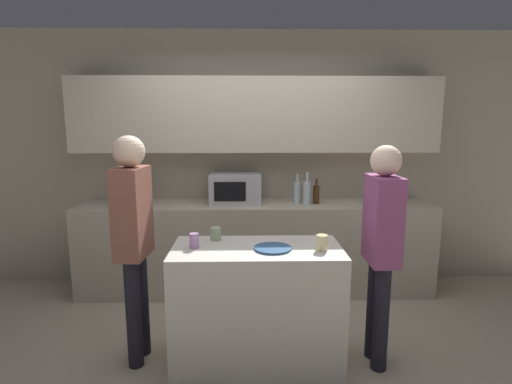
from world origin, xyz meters
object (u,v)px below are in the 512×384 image
bottle_1 (307,192)px  bottle_2 (316,194)px  cup_1 (322,243)px  plate_on_island (273,248)px  person_left (382,239)px  person_center (133,231)px  potted_plant (389,183)px  cup_0 (216,234)px  cup_2 (194,241)px  toaster (131,194)px  microwave (235,188)px  bottle_0 (297,192)px

bottle_1 → bottle_2: size_ratio=1.26×
bottle_2 → cup_1: bottle_2 is taller
plate_on_island → person_left: bearing=2.7°
bottle_1 → person_center: (-1.41, -1.19, -0.06)m
potted_plant → cup_0: 2.09m
bottle_1 → cup_2: size_ratio=3.17×
bottle_2 → potted_plant: bearing=5.2°
bottle_1 → bottle_2: 0.12m
toaster → person_center: size_ratio=0.16×
cup_2 → microwave: bearing=79.6°
bottle_0 → plate_on_island: (-0.34, -1.39, -0.15)m
cup_2 → person_left: size_ratio=0.06×
potted_plant → bottle_1: 0.88m
plate_on_island → bottle_1: bearing=71.8°
plate_on_island → cup_1: 0.34m
potted_plant → bottle_2: 0.77m
bottle_0 → cup_2: size_ratio=2.92×
potted_plant → bottle_2: potted_plant is taller
microwave → plate_on_island: 1.46m
bottle_0 → person_left: 1.42m
bottle_0 → potted_plant: bearing=2.0°
cup_0 → person_left: 1.19m
microwave → bottle_0: bearing=-2.8°
cup_0 → microwave: bearing=84.4°
microwave → cup_0: (-0.12, -1.19, -0.14)m
toaster → cup_2: size_ratio=2.53×
cup_2 → bottle_2: bearing=50.4°
toaster → bottle_0: 1.72m
cup_0 → person_center: size_ratio=0.06×
person_center → cup_1: bearing=88.2°
bottle_1 → toaster: bearing=176.3°
plate_on_island → person_left: person_left is taller
cup_1 → cup_2: (-0.88, 0.08, -0.00)m
bottle_0 → cup_1: bearing=-90.3°
potted_plant → plate_on_island: potted_plant is taller
toaster → plate_on_island: (1.38, -1.42, -0.12)m
cup_1 → toaster: bearing=139.7°
bottle_2 → person_left: bearing=-79.9°
bottle_1 → cup_1: size_ratio=3.05×
plate_on_island → cup_0: (-0.41, 0.23, 0.04)m
bottle_1 → bottle_2: bearing=24.5°
bottle_0 → bottle_2: size_ratio=1.16×
microwave → cup_1: microwave is taller
plate_on_island → cup_1: cup_1 is taller
toaster → potted_plant: bearing=0.0°
bottle_2 → microwave: bearing=175.3°
potted_plant → person_left: bearing=-110.9°
bottle_2 → toaster: bearing=177.9°
bottle_2 → cup_1: (-0.20, -1.38, -0.09)m
plate_on_island → cup_2: cup_2 is taller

